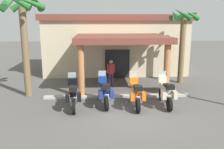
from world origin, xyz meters
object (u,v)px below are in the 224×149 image
object	(u,v)px
motorcycle_blue	(104,92)
palm_tree_roadside	(23,18)
pedestrian	(111,71)
motorcycle_orange	(136,94)
motorcycle_cream	(166,92)
palm_tree_near_portico	(183,29)
motel_building	(115,43)
motorcycle_black	(73,95)

from	to	relation	value
motorcycle_blue	palm_tree_roadside	xyz separation A→B (m)	(-4.24, 1.88, 3.58)
pedestrian	palm_tree_roadside	world-z (taller)	palm_tree_roadside
palm_tree_roadside	motorcycle_orange	bearing A→B (deg)	-21.29
motorcycle_cream	palm_tree_near_portico	xyz separation A→B (m)	(2.30, 4.51, 2.91)
motorcycle_blue	motorcycle_cream	bearing A→B (deg)	-100.71
motel_building	palm_tree_roadside	distance (m)	8.73
motorcycle_black	motorcycle_blue	size ratio (longest dim) A/B	1.00
motorcycle_orange	motorcycle_black	bearing A→B (deg)	89.83
motel_building	pedestrian	xyz separation A→B (m)	(-0.58, -5.02, -1.34)
pedestrian	palm_tree_roadside	xyz separation A→B (m)	(-4.76, -1.62, 3.27)
pedestrian	motel_building	bearing A→B (deg)	146.17
motorcycle_black	palm_tree_roadside	world-z (taller)	palm_tree_roadside
motorcycle_black	motorcycle_orange	distance (m)	3.04
palm_tree_roadside	palm_tree_near_portico	bearing A→B (deg)	13.97
motorcycle_orange	pedestrian	distance (m)	4.00
motorcycle_black	palm_tree_near_portico	bearing A→B (deg)	-63.13
palm_tree_near_portico	pedestrian	bearing A→B (deg)	-170.99
motel_building	palm_tree_roadside	bearing A→B (deg)	-129.26
motorcycle_black	motorcycle_blue	distance (m)	1.56
motorcycle_orange	motorcycle_cream	bearing A→B (deg)	-85.46
motel_building	motorcycle_black	xyz separation A→B (m)	(-2.62, -8.86, -1.65)
motorcycle_blue	motorcycle_orange	xyz separation A→B (m)	(1.52, -0.37, 0.00)
motel_building	motorcycle_blue	xyz separation A→B (m)	(-1.10, -8.51, -1.65)
motorcycle_orange	palm_tree_roadside	bearing A→B (deg)	68.81
motorcycle_cream	palm_tree_roadside	world-z (taller)	palm_tree_roadside
motorcycle_blue	palm_tree_roadside	bearing A→B (deg)	60.03
motel_building	palm_tree_near_portico	xyz separation A→B (m)	(4.24, -4.25, 1.26)
motorcycle_black	motorcycle_cream	distance (m)	4.56
motorcycle_cream	palm_tree_roadside	size ratio (longest dim) A/B	0.38
motorcycle_blue	motorcycle_cream	size ratio (longest dim) A/B	1.00
motorcycle_blue	motorcycle_orange	size ratio (longest dim) A/B	1.00
motorcycle_black	motorcycle_cream	world-z (taller)	same
motorcycle_orange	motorcycle_cream	world-z (taller)	same
pedestrian	palm_tree_near_portico	bearing A→B (deg)	71.72
motel_building	motorcycle_cream	world-z (taller)	motel_building
motorcycle_cream	pedestrian	xyz separation A→B (m)	(-2.52, 3.74, 0.31)
motorcycle_blue	motorcycle_cream	distance (m)	3.05
motorcycle_black	motorcycle_cream	bearing A→B (deg)	-95.76
palm_tree_roadside	pedestrian	bearing A→B (deg)	18.79
motorcycle_blue	pedestrian	distance (m)	3.55
motorcycle_blue	palm_tree_near_portico	distance (m)	7.42
palm_tree_roadside	motel_building	bearing A→B (deg)	51.20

